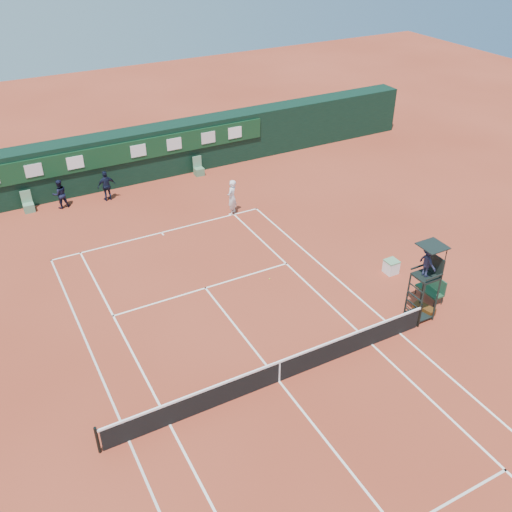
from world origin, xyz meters
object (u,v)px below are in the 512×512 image
at_px(umpire_chair, 428,267).
at_px(player_bench, 432,287).
at_px(player, 232,197).
at_px(cooler, 391,267).
at_px(tennis_net, 279,371).

relative_size(umpire_chair, player_bench, 2.85).
height_order(umpire_chair, player, umpire_chair).
relative_size(player_bench, cooler, 1.86).
distance_m(umpire_chair, player_bench, 2.42).
distance_m(cooler, player, 9.34).
xyz_separation_m(umpire_chair, cooler, (1.12, 3.09, -2.13)).
bearing_deg(player, player_bench, 70.77).
xyz_separation_m(tennis_net, cooler, (7.92, 3.53, -0.18)).
height_order(umpire_chair, cooler, umpire_chair).
distance_m(player_bench, cooler, 2.37).
height_order(tennis_net, player_bench, same).
bearing_deg(cooler, umpire_chair, -109.95).
relative_size(tennis_net, cooler, 20.00).
height_order(player_bench, cooler, player_bench).
bearing_deg(player, umpire_chair, 63.42).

